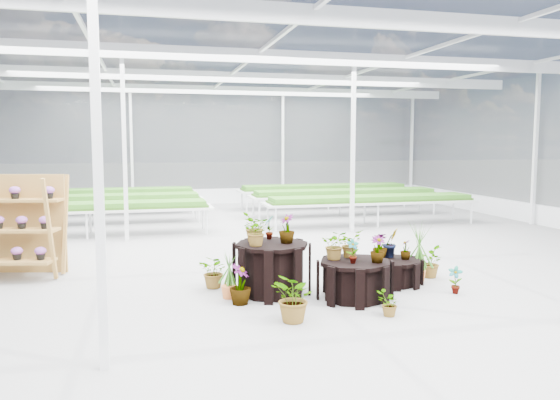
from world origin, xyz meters
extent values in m
plane|color=gray|center=(0.00, 0.00, 0.00)|extent=(24.00, 24.00, 0.00)
cylinder|color=black|center=(-0.57, -1.56, 0.42)|extent=(1.55, 1.55, 0.84)
cylinder|color=black|center=(0.63, -2.16, 0.31)|extent=(1.41, 1.41, 0.61)
cylinder|color=black|center=(1.63, -1.46, 0.22)|extent=(1.24, 1.24, 0.44)
imported|color=#316A1C|center=(-0.81, -1.40, 1.08)|extent=(0.47, 0.52, 0.49)
imported|color=#316A1C|center=(-0.33, -1.61, 1.07)|extent=(0.34, 0.34, 0.47)
imported|color=#316A1C|center=(-0.52, -1.18, 1.04)|extent=(0.19, 0.24, 0.40)
imported|color=#316A1C|center=(-0.84, -1.73, 1.06)|extent=(0.47, 0.42, 0.45)
imported|color=#316A1C|center=(0.36, -1.98, 0.85)|extent=(0.52, 0.49, 0.47)
imported|color=#316A1C|center=(0.92, -2.35, 0.82)|extent=(0.24, 0.24, 0.41)
imported|color=#316A1C|center=(0.66, -1.87, 0.83)|extent=(0.52, 0.51, 0.44)
imported|color=#316A1C|center=(0.53, -2.31, 0.80)|extent=(0.21, 0.16, 0.37)
imported|color=#316A1C|center=(1.41, -1.37, 0.67)|extent=(0.27, 0.27, 0.46)
imported|color=#316A1C|center=(1.83, -1.50, 0.61)|extent=(0.27, 0.27, 0.34)
imported|color=#316A1C|center=(1.65, -1.29, 0.70)|extent=(0.35, 0.31, 0.52)
imported|color=#316A1C|center=(-1.16, -2.00, 0.31)|extent=(0.45, 0.45, 0.61)
imported|color=#316A1C|center=(-1.42, -0.97, 0.28)|extent=(0.67, 0.67, 0.57)
imported|color=#316A1C|center=(-0.58, -3.01, 0.34)|extent=(0.74, 0.78, 0.69)
imported|color=#316A1C|center=(0.78, -3.09, 0.18)|extent=(0.40, 0.37, 0.37)
imported|color=#316A1C|center=(2.34, -2.26, 0.23)|extent=(0.28, 0.28, 0.45)
imported|color=#316A1C|center=(2.48, -1.16, 0.28)|extent=(0.60, 0.64, 0.57)
imported|color=#316A1C|center=(1.77, -0.77, 0.27)|extent=(0.38, 0.39, 0.55)
imported|color=#316A1C|center=(-0.49, -0.90, 0.34)|extent=(0.53, 0.53, 0.67)
camera|label=1|loc=(-2.52, -10.00, 2.45)|focal=35.00mm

